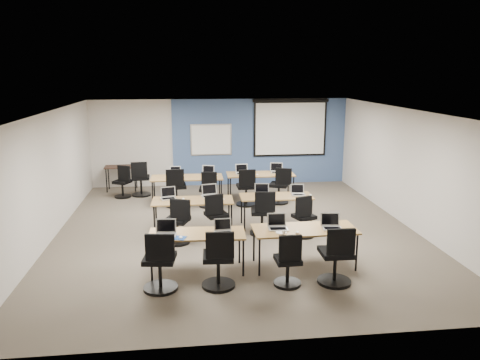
{
  "coord_description": "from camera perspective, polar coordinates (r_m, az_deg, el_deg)",
  "views": [
    {
      "loc": [
        -1.1,
        -10.04,
        3.54
      ],
      "look_at": [
        0.13,
        0.4,
        1.08
      ],
      "focal_mm": 35.0,
      "sensor_mm": 36.0,
      "label": 1
    }
  ],
  "objects": [
    {
      "name": "task_chair_7",
      "position": [
        10.25,
        7.77,
        -4.85
      ],
      "size": [
        0.49,
        0.47,
        0.96
      ],
      "rotation": [
        0.0,
        0.0,
        0.35
      ],
      "color": "black",
      "rests_on": "floor"
    },
    {
      "name": "floor",
      "position": [
        10.7,
        -0.45,
        -6.16
      ],
      "size": [
        8.0,
        9.0,
        0.02
      ],
      "primitive_type": "cube",
      "color": "#6B6354",
      "rests_on": "ground"
    },
    {
      "name": "mouse_7",
      "position": [
        10.93,
        8.6,
        -1.82
      ],
      "size": [
        0.06,
        0.09,
        0.03
      ],
      "primitive_type": "ellipsoid",
      "rotation": [
        0.0,
        0.0,
        -0.0
      ],
      "color": "white",
      "rests_on": "training_table_mid_right"
    },
    {
      "name": "wall_front",
      "position": [
        6.06,
        4.27,
        -8.08
      ],
      "size": [
        8.0,
        0.04,
        2.7
      ],
      "primitive_type": "cube",
      "color": "beige",
      "rests_on": "ground"
    },
    {
      "name": "training_table_back_right",
      "position": [
        13.14,
        2.5,
        0.6
      ],
      "size": [
        1.88,
        0.78,
        0.73
      ],
      "rotation": [
        0.0,
        0.0,
        -0.02
      ],
      "color": "brown",
      "rests_on": "floor"
    },
    {
      "name": "whiteboard",
      "position": [
        14.64,
        -3.54,
        4.92
      ],
      "size": [
        1.28,
        0.03,
        0.98
      ],
      "color": "#B4B4B4",
      "rests_on": "wall_back"
    },
    {
      "name": "mouse_11",
      "position": [
        13.11,
        6.03,
        0.76
      ],
      "size": [
        0.06,
        0.1,
        0.04
      ],
      "primitive_type": "ellipsoid",
      "rotation": [
        0.0,
        0.0,
        0.02
      ],
      "color": "white",
      "rests_on": "training_table_back_right"
    },
    {
      "name": "mouse_8",
      "position": [
        12.87,
        -6.9,
        0.5
      ],
      "size": [
        0.07,
        0.11,
        0.04
      ],
      "primitive_type": "ellipsoid",
      "rotation": [
        0.0,
        0.0,
        0.11
      ],
      "color": "white",
      "rests_on": "training_table_back_left"
    },
    {
      "name": "training_table_front_left",
      "position": [
        8.41,
        -5.27,
        -6.77
      ],
      "size": [
        1.71,
        0.71,
        0.73
      ],
      "rotation": [
        0.0,
        0.0,
        -0.05
      ],
      "color": "brown",
      "rests_on": "floor"
    },
    {
      "name": "laptop_8",
      "position": [
        13.07,
        -7.88,
        0.88
      ],
      "size": [
        0.3,
        0.25,
        0.23
      ],
      "rotation": [
        0.0,
        0.0,
        -0.08
      ],
      "color": "silver",
      "rests_on": "training_table_back_left"
    },
    {
      "name": "mouse_10",
      "position": [
        12.95,
        2.11,
        0.67
      ],
      "size": [
        0.07,
        0.1,
        0.03
      ],
      "primitive_type": "ellipsoid",
      "rotation": [
        0.0,
        0.0,
        -0.09
      ],
      "color": "white",
      "rests_on": "training_table_back_right"
    },
    {
      "name": "snack_plate",
      "position": [
        8.41,
        5.06,
        -6.38
      ],
      "size": [
        0.22,
        0.22,
        0.01
      ],
      "primitive_type": "cylinder",
      "rotation": [
        0.0,
        0.0,
        -0.14
      ],
      "color": "white",
      "rests_on": "training_table_front_right"
    },
    {
      "name": "task_chair_0",
      "position": [
        7.86,
        -9.72,
        -10.3
      ],
      "size": [
        0.57,
        0.57,
        1.05
      ],
      "rotation": [
        0.0,
        0.0,
        -0.12
      ],
      "color": "black",
      "rests_on": "floor"
    },
    {
      "name": "laptop_0",
      "position": [
        8.34,
        -9.02,
        -6.23
      ],
      "size": [
        0.36,
        0.3,
        0.27
      ],
      "rotation": [
        0.0,
        0.0,
        -0.08
      ],
      "color": "#A2A2A9",
      "rests_on": "training_table_front_left"
    },
    {
      "name": "mouse_4",
      "position": [
        10.58,
        -6.93,
        -2.29
      ],
      "size": [
        0.08,
        0.1,
        0.03
      ],
      "primitive_type": "ellipsoid",
      "rotation": [
        0.0,
        0.0,
        0.24
      ],
      "color": "white",
      "rests_on": "training_table_mid_left"
    },
    {
      "name": "laptop_1",
      "position": [
        8.37,
        -2.07,
        -6.04
      ],
      "size": [
        0.31,
        0.26,
        0.24
      ],
      "rotation": [
        0.0,
        0.0,
        0.06
      ],
      "color": "#9D9DA9",
      "rests_on": "training_table_front_left"
    },
    {
      "name": "laptop_2",
      "position": [
        8.6,
        4.6,
        -5.49
      ],
      "size": [
        0.35,
        0.3,
        0.26
      ],
      "rotation": [
        0.0,
        0.0,
        -0.05
      ],
      "color": "#B3B3C0",
      "rests_on": "training_table_front_right"
    },
    {
      "name": "mouse_1",
      "position": [
        8.25,
        -1.37,
        -6.68
      ],
      "size": [
        0.06,
        0.09,
        0.03
      ],
      "primitive_type": "ellipsoid",
      "rotation": [
        0.0,
        0.0,
        -0.02
      ],
      "color": "white",
      "rests_on": "training_table_front_left"
    },
    {
      "name": "task_chair_6",
      "position": [
        10.31,
        2.79,
        -4.45
      ],
      "size": [
        0.55,
        0.55,
        1.02
      ],
      "rotation": [
        0.0,
        0.0,
        -0.12
      ],
      "color": "black",
      "rests_on": "floor"
    },
    {
      "name": "wall_right",
      "position": [
        11.47,
        19.83,
        1.36
      ],
      "size": [
        0.04,
        9.0,
        2.7
      ],
      "primitive_type": "cube",
      "color": "beige",
      "rests_on": "ground"
    },
    {
      "name": "laptop_5",
      "position": [
        10.77,
        -3.73,
        -1.64
      ],
      "size": [
        0.35,
        0.3,
        0.27
      ],
      "rotation": [
        0.0,
        0.0,
        0.23
      ],
      "color": "silver",
      "rests_on": "training_table_mid_left"
    },
    {
      "name": "wall_back",
      "position": [
        14.74,
        -2.38,
        4.6
      ],
      "size": [
        8.0,
        0.04,
        2.7
      ],
      "primitive_type": "cube",
      "color": "beige",
      "rests_on": "ground"
    },
    {
      "name": "mouse_9",
      "position": [
        12.86,
        -2.86,
        0.57
      ],
      "size": [
        0.07,
        0.1,
        0.03
      ],
      "primitive_type": "ellipsoid",
      "rotation": [
        0.0,
        0.0,
        0.15
      ],
      "color": "white",
      "rests_on": "training_table_back_left"
    },
    {
      "name": "task_chair_9",
      "position": [
        12.42,
        -3.88,
        -1.49
      ],
      "size": [
        0.5,
        0.5,
        0.98
      ],
      "rotation": [
        0.0,
        0.0,
        -0.13
      ],
      "color": "black",
      "rests_on": "floor"
    },
    {
      "name": "training_table_front_right",
      "position": [
        8.69,
        7.87,
        -6.14
      ],
      "size": [
        1.89,
        0.79,
        0.73
      ],
      "rotation": [
        0.0,
        0.0,
        0.01
      ],
      "color": "brown",
      "rests_on": "floor"
    },
    {
      "name": "laptop_3",
      "position": [
        8.76,
        11.08,
        -5.36
      ],
      "size": [
        0.35,
        0.3,
        0.26
      ],
      "rotation": [
        0.0,
        0.0,
        -0.12
      ],
      "color": "silver",
      "rests_on": "training_table_front_right"
    },
    {
      "name": "task_chair_4",
      "position": [
        9.86,
        -7.57,
        -5.44
      ],
      "size": [
        0.55,
        0.53,
        1.01
      ],
      "rotation": [
        0.0,
        0.0,
        -0.37
      ],
      "color": "black",
      "rests_on": "floor"
    },
    {
      "name": "laptop_9",
      "position": [
        12.98,
        -3.85,
        0.91
      ],
      "size": [
        0.34,
        0.29,
        0.25
      ],
      "rotation": [
        0.0,
        0.0,
        -0.23
      ],
      "color": "silver",
      "rests_on": "training_table_back_left"
    },
    {
      "name": "task_chair_5",
      "position": [
        10.22,
        -2.95,
        -4.73
      ],
      "size": [
        0.51,
        0.5,
        0.98
      ],
      "rotation": [
        0.0,
        0.0,
        0.3
      ],
      "color": "black",
      "rests_on": "floor"
    },
    {
      "name": "snack_bowl",
      "position": [
        8.1,
        -1.9,
        -6.95
      ],
      "size": [
        0.28,
        0.28,
        0.05
      ],
      "primitive_type": "imported",
      "rotation": [
        0.0,
        0.0,
        0.34
      ],
      "color": "brown",
      "rests_on": "training_table_front_left"
    },
    {
      "name": "laptop_11",
      "position": [
        13.29,
        4.54,
        1.19
      ],
      "size": [
        0.36,
        0.3,
        0.27
      ],
      "rotation": [
        0.0,
        0.0,
        -0.24
      ],
      "color": "silver",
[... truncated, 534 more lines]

